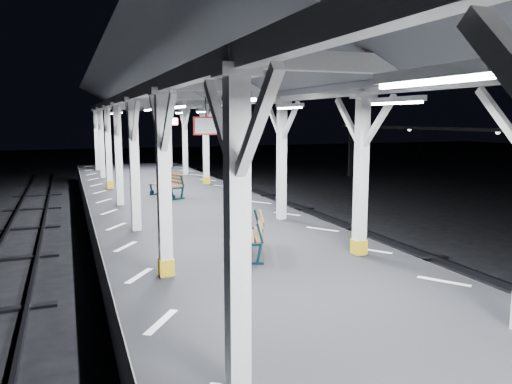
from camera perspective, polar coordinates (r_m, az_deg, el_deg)
ground at (r=8.43m, az=6.98°, el=-18.49°), size 120.00×120.00×0.00m
platform at (r=8.22m, az=7.04°, el=-15.37°), size 6.00×50.00×1.00m
hazard_stripes_left at (r=7.28m, az=-10.77°, el=-14.37°), size 1.00×48.00×0.01m
hazard_stripes_right at (r=9.38m, az=20.66°, el=-9.53°), size 1.00×48.00×0.01m
canopy at (r=7.55m, az=7.69°, el=14.11°), size 5.40×49.00×4.65m
bench_mid at (r=10.35m, az=-0.38°, el=-4.78°), size 1.02×1.63×0.83m
bench_far at (r=18.22m, az=-9.96°, el=0.84°), size 1.04×1.64×0.84m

